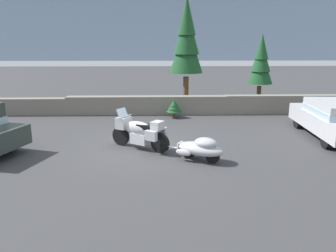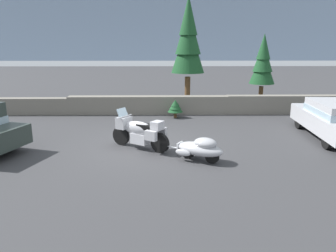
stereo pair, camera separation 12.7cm
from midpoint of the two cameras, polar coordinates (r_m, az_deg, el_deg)
ground_plane at (r=11.66m, az=-4.29°, el=-3.51°), size 80.00×80.00×0.00m
stone_guard_wall at (r=16.75m, az=-1.81°, el=3.59°), size 24.00×0.60×0.94m
distant_ridgeline at (r=106.54m, az=-1.29°, el=16.64°), size 240.00×80.00×16.00m
touring_motorcycle at (r=11.26m, az=-4.61°, el=-0.86°), size 2.01×1.48×1.33m
car_shaped_trailer at (r=10.16m, az=5.93°, el=-3.81°), size 2.04×1.50×0.76m
sedan_at_right_edge at (r=13.92m, az=27.14°, el=1.16°), size 2.06×4.59×1.41m
pine_tree_tall at (r=18.21m, az=3.71°, el=14.76°), size 1.78×1.78×5.94m
pine_tree_secondary at (r=19.19m, az=16.24°, el=10.60°), size 1.39×1.39×4.02m
pine_sapling_near at (r=15.93m, az=1.49°, el=3.38°), size 0.74×0.74×0.87m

